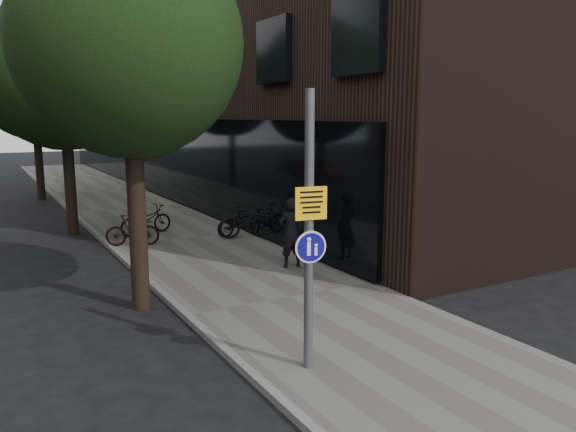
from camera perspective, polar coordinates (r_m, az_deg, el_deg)
ground at (r=9.46m, az=9.09°, el=-14.60°), size 120.00×120.00×0.00m
sidewalk at (r=18.02m, az=-10.48°, el=-2.41°), size 4.50×60.00×0.12m
curb_edge at (r=17.44m, az=-17.49°, el=-3.12°), size 0.15×60.00×0.13m
building_right_dark_brick at (r=32.26m, az=-3.82°, el=19.22°), size 12.00×40.00×18.00m
street_tree_near at (r=11.72m, az=-15.65°, el=15.54°), size 4.40×4.40×7.50m
street_tree_mid at (r=20.04m, az=-21.77°, el=12.85°), size 5.00×5.00×7.80m
street_tree_far at (r=28.96m, az=-24.34°, el=11.65°), size 5.00×5.00×7.80m
signpost at (r=8.30m, az=2.14°, el=-1.66°), size 0.48×0.14×4.20m
pedestrian at (r=14.19m, az=0.34°, el=-1.71°), size 0.74×0.58×1.79m
parked_bike_facade_near at (r=18.10m, az=-4.78°, el=-0.56°), size 1.77×0.74×0.91m
parked_bike_facade_far at (r=17.77m, az=-4.30°, el=-0.52°), size 1.79×0.76×1.05m
parked_bike_curb_near at (r=18.79m, az=-14.26°, el=-0.38°), size 1.90×1.04×0.94m
parked_bike_curb_far at (r=17.24m, az=-15.53°, el=-1.40°), size 1.61×0.97×0.93m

